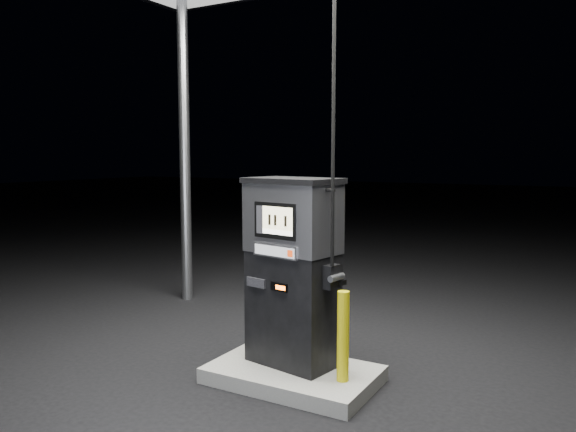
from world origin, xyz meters
The scene contains 5 objects.
ground centered at (0.00, 0.00, 0.00)m, with size 80.00×80.00×0.00m, color black.
pump_island centered at (0.00, 0.00, 0.07)m, with size 1.60×1.00×0.15m, color slate.
fuel_dispenser centered at (-0.06, 0.10, 1.10)m, with size 1.06×0.70×3.84m.
bollard_left centered at (-0.55, 0.12, 0.55)m, with size 0.11×0.11×0.81m, color #CDBF0B.
bollard_right centered at (0.56, -0.06, 0.57)m, with size 0.11×0.11×0.84m, color #CDBF0B.
Camera 1 is at (2.58, -4.64, 2.21)m, focal length 35.00 mm.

